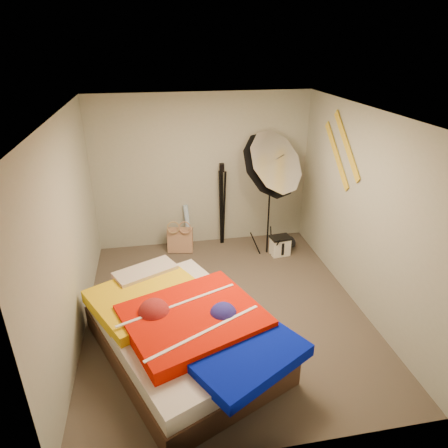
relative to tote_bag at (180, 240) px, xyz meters
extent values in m
plane|color=#51493D|center=(0.43, -1.69, -0.21)|extent=(4.00, 4.00, 0.00)
plane|color=silver|center=(0.43, -1.69, 2.29)|extent=(4.00, 4.00, 0.00)
plane|color=#9FA293|center=(0.43, 0.31, 1.04)|extent=(3.50, 0.00, 3.50)
plane|color=#9FA293|center=(0.43, -3.69, 1.04)|extent=(3.50, 0.00, 3.50)
plane|color=#9FA293|center=(-1.32, -1.69, 1.04)|extent=(0.00, 4.00, 4.00)
plane|color=#9FA293|center=(2.18, -1.69, 1.04)|extent=(0.00, 4.00, 4.00)
cube|color=tan|center=(0.00, 0.00, 0.00)|extent=(0.44, 0.26, 0.42)
cylinder|color=#508CCB|center=(0.15, 0.21, 0.15)|extent=(0.15, 0.22, 0.71)
cube|color=white|center=(1.59, -0.40, -0.06)|extent=(0.32, 0.24, 0.29)
cylinder|color=black|center=(1.71, -0.26, -0.11)|extent=(0.37, 0.31, 0.19)
cube|color=gold|center=(2.16, -1.09, 1.74)|extent=(0.02, 0.91, 0.78)
cube|color=gold|center=(2.16, -0.84, 1.54)|extent=(0.02, 0.91, 0.78)
cube|color=#4C3122|center=(-0.16, -2.37, -0.07)|extent=(2.25, 2.57, 0.28)
cube|color=beige|center=(-0.16, -2.37, 0.17)|extent=(2.19, 2.52, 0.19)
cube|color=yellow|center=(-0.51, -2.00, 0.31)|extent=(1.53, 1.46, 0.15)
cube|color=red|center=(-0.05, -2.50, 0.33)|extent=(1.67, 1.55, 0.17)
cube|color=#0311B0|center=(0.36, -3.02, 0.30)|extent=(1.36, 1.28, 0.13)
cube|color=#C38DA1|center=(-0.54, -1.54, 0.35)|extent=(0.83, 0.64, 0.15)
cylinder|color=black|center=(1.40, -0.29, 0.62)|extent=(0.04, 0.04, 1.65)
cube|color=black|center=(1.40, -0.29, 1.39)|extent=(0.08, 0.08, 0.10)
cone|color=white|center=(1.32, -0.49, 1.34)|extent=(1.05, 1.19, 1.21)
cylinder|color=black|center=(0.73, 0.18, 0.43)|extent=(0.05, 0.05, 1.28)
cube|color=black|center=(0.73, 0.18, 1.14)|extent=(0.08, 0.08, 0.13)
camera|label=1|loc=(-0.34, -5.87, 3.01)|focal=32.00mm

